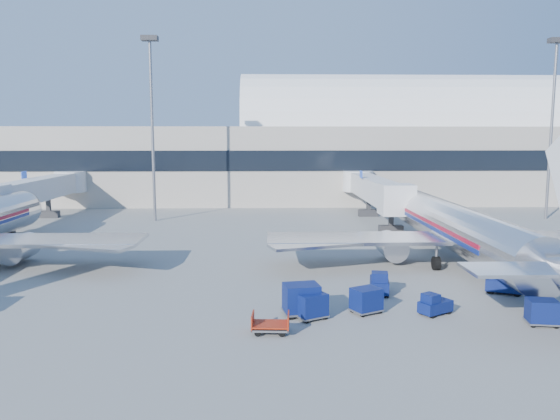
{
  "coord_description": "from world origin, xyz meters",
  "views": [
    {
      "loc": [
        -6.2,
        -38.38,
        10.5
      ],
      "look_at": [
        -4.92,
        6.0,
        4.53
      ],
      "focal_mm": 35.0,
      "sensor_mm": 36.0,
      "label": 1
    }
  ],
  "objects_px": {
    "cart_open_red": "(271,326)",
    "mast_west": "(152,101)",
    "airliner_main": "(465,231)",
    "tug_right": "(502,283)",
    "tug_lead": "(434,305)",
    "tug_left": "(379,283)",
    "cart_train_b": "(311,305)",
    "mast_east": "(553,102)",
    "jetbridge_near": "(372,188)",
    "cart_solo_near": "(542,312)",
    "cart_train_a": "(366,300)",
    "cart_train_c": "(301,299)",
    "jetbridge_mid": "(41,189)"
  },
  "relations": [
    {
      "from": "cart_open_red",
      "to": "mast_west",
      "type": "bearing_deg",
      "value": 113.3
    },
    {
      "from": "airliner_main",
      "to": "tug_right",
      "type": "relative_size",
      "value": 14.08
    },
    {
      "from": "tug_lead",
      "to": "tug_left",
      "type": "height_order",
      "value": "tug_left"
    },
    {
      "from": "tug_right",
      "to": "cart_train_b",
      "type": "xyz_separation_m",
      "value": [
        -13.35,
        -4.86,
        0.1
      ]
    },
    {
      "from": "mast_east",
      "to": "cart_train_b",
      "type": "bearing_deg",
      "value": -131.49
    },
    {
      "from": "jetbridge_near",
      "to": "tug_right",
      "type": "distance_m",
      "value": 34.05
    },
    {
      "from": "mast_east",
      "to": "cart_solo_near",
      "type": "bearing_deg",
      "value": -117.71
    },
    {
      "from": "cart_train_a",
      "to": "cart_solo_near",
      "type": "height_order",
      "value": "cart_train_a"
    },
    {
      "from": "tug_left",
      "to": "airliner_main",
      "type": "bearing_deg",
      "value": -38.69
    },
    {
      "from": "cart_train_a",
      "to": "cart_open_red",
      "type": "bearing_deg",
      "value": -178.78
    },
    {
      "from": "airliner_main",
      "to": "cart_train_c",
      "type": "relative_size",
      "value": 15.55
    },
    {
      "from": "mast_east",
      "to": "tug_right",
      "type": "height_order",
      "value": "mast_east"
    },
    {
      "from": "cart_train_b",
      "to": "cart_open_red",
      "type": "distance_m",
      "value": 3.31
    },
    {
      "from": "jetbridge_near",
      "to": "tug_lead",
      "type": "relative_size",
      "value": 12.14
    },
    {
      "from": "tug_lead",
      "to": "cart_solo_near",
      "type": "xyz_separation_m",
      "value": [
        5.47,
        -2.0,
        0.18
      ]
    },
    {
      "from": "cart_open_red",
      "to": "tug_lead",
      "type": "bearing_deg",
      "value": 20.08
    },
    {
      "from": "jetbridge_near",
      "to": "tug_left",
      "type": "distance_m",
      "value": 34.43
    },
    {
      "from": "mast_east",
      "to": "cart_open_red",
      "type": "relative_size",
      "value": 10.73
    },
    {
      "from": "airliner_main",
      "to": "tug_lead",
      "type": "bearing_deg",
      "value": -117.39
    },
    {
      "from": "airliner_main",
      "to": "cart_train_a",
      "type": "bearing_deg",
      "value": -131.57
    },
    {
      "from": "mast_east",
      "to": "cart_open_red",
      "type": "bearing_deg",
      "value": -131.79
    },
    {
      "from": "airliner_main",
      "to": "cart_train_b",
      "type": "xyz_separation_m",
      "value": [
        -13.5,
        -12.38,
        -2.12
      ]
    },
    {
      "from": "cart_train_b",
      "to": "cart_solo_near",
      "type": "xyz_separation_m",
      "value": [
        12.84,
        -1.44,
        -0.03
      ]
    },
    {
      "from": "cart_train_a",
      "to": "cart_solo_near",
      "type": "relative_size",
      "value": 1.18
    },
    {
      "from": "tug_left",
      "to": "cart_open_red",
      "type": "xyz_separation_m",
      "value": [
        -7.37,
        -7.21,
        -0.34
      ]
    },
    {
      "from": "cart_train_b",
      "to": "jetbridge_near",
      "type": "bearing_deg",
      "value": 46.29
    },
    {
      "from": "mast_east",
      "to": "cart_train_c",
      "type": "bearing_deg",
      "value": -132.43
    },
    {
      "from": "cart_train_a",
      "to": "cart_open_red",
      "type": "relative_size",
      "value": 1.02
    },
    {
      "from": "cart_train_a",
      "to": "cart_train_b",
      "type": "height_order",
      "value": "cart_train_a"
    },
    {
      "from": "cart_train_a",
      "to": "mast_west",
      "type": "bearing_deg",
      "value": 90.22
    },
    {
      "from": "cart_train_b",
      "to": "cart_train_c",
      "type": "distance_m",
      "value": 0.86
    },
    {
      "from": "cart_solo_near",
      "to": "jetbridge_mid",
      "type": "bearing_deg",
      "value": 145.76
    },
    {
      "from": "tug_lead",
      "to": "jetbridge_mid",
      "type": "bearing_deg",
      "value": 103.89
    },
    {
      "from": "tug_left",
      "to": "cart_open_red",
      "type": "distance_m",
      "value": 10.32
    },
    {
      "from": "tug_lead",
      "to": "cart_solo_near",
      "type": "distance_m",
      "value": 5.83
    },
    {
      "from": "airliner_main",
      "to": "mast_east",
      "type": "xyz_separation_m",
      "value": [
        20.0,
        25.49,
        11.87
      ]
    },
    {
      "from": "cart_train_c",
      "to": "cart_open_red",
      "type": "height_order",
      "value": "cart_train_c"
    },
    {
      "from": "tug_lead",
      "to": "mast_east",
      "type": "bearing_deg",
      "value": 23.78
    },
    {
      "from": "jetbridge_mid",
      "to": "tug_right",
      "type": "xyz_separation_m",
      "value": [
        44.26,
        -33.82,
        -3.22
      ]
    },
    {
      "from": "tug_lead",
      "to": "cart_train_b",
      "type": "height_order",
      "value": "cart_train_b"
    },
    {
      "from": "tug_lead",
      "to": "cart_train_a",
      "type": "height_order",
      "value": "cart_train_a"
    },
    {
      "from": "airliner_main",
      "to": "cart_train_c",
      "type": "height_order",
      "value": "airliner_main"
    },
    {
      "from": "airliner_main",
      "to": "jetbridge_near",
      "type": "relative_size",
      "value": 1.35
    },
    {
      "from": "jetbridge_mid",
      "to": "cart_train_b",
      "type": "distance_m",
      "value": 49.61
    },
    {
      "from": "mast_east",
      "to": "cart_solo_near",
      "type": "xyz_separation_m",
      "value": [
        -20.65,
        -39.32,
        -14.01
      ]
    },
    {
      "from": "jetbridge_near",
      "to": "mast_east",
      "type": "distance_m",
      "value": 24.91
    },
    {
      "from": "cart_solo_near",
      "to": "cart_train_a",
      "type": "bearing_deg",
      "value": 173.99
    },
    {
      "from": "mast_west",
      "to": "tug_left",
      "type": "xyz_separation_m",
      "value": [
        21.49,
        -32.93,
        -14.06
      ]
    },
    {
      "from": "jetbridge_near",
      "to": "cart_train_b",
      "type": "height_order",
      "value": "jetbridge_near"
    },
    {
      "from": "jetbridge_mid",
      "to": "jetbridge_near",
      "type": "bearing_deg",
      "value": 0.0
    }
  ]
}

